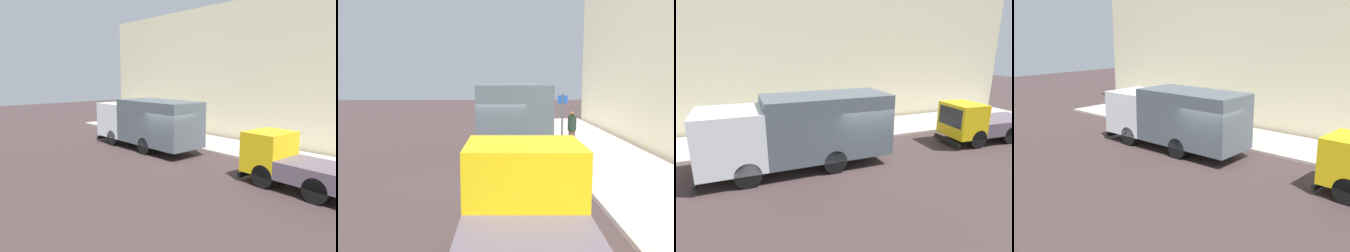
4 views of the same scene
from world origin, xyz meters
The scene contains 6 objects.
ground centered at (0.00, 0.00, 0.00)m, with size 80.00×80.00×0.00m, color #403130.
sidewalk centered at (4.94, 0.00, 0.07)m, with size 3.88×30.00×0.13m, color #B4A69F.
building_facade centered at (7.38, 0.00, 4.79)m, with size 0.50×30.00×9.59m, color beige.
large_utility_truck centered at (0.89, 2.71, 1.71)m, with size 2.56×7.88×3.09m.
pedestrian_walking centered at (3.80, 3.57, 1.02)m, with size 0.52×0.52×1.69m.
street_sign_post centered at (3.36, 3.63, 1.60)m, with size 0.44×0.08×2.47m.
Camera 4 is at (-13.32, -10.21, 5.88)m, focal length 41.78 mm.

